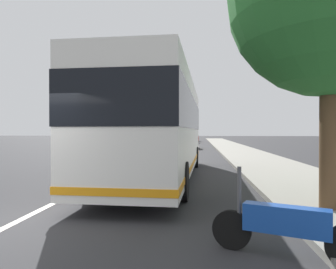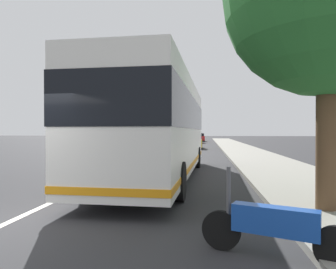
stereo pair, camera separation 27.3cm
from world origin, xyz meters
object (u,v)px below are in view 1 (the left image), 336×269
(motorcycle_mid_row, at_px, (285,225))
(car_far_distant, at_px, (142,141))
(coach_bus, at_px, (160,125))
(car_side_street, at_px, (190,138))
(car_ahead_same_lane, at_px, (193,137))
(car_oncoming, at_px, (187,141))

(motorcycle_mid_row, height_order, car_far_distant, car_far_distant)
(coach_bus, height_order, car_side_street, coach_bus)
(coach_bus, height_order, car_ahead_same_lane, coach_bus)
(car_far_distant, distance_m, car_ahead_same_lane, 22.95)
(car_far_distant, bearing_deg, car_oncoming, 96.38)
(coach_bus, xyz_separation_m, car_side_street, (34.80, -0.21, -1.30))
(coach_bus, relative_size, car_ahead_same_lane, 2.42)
(motorcycle_mid_row, xyz_separation_m, car_oncoming, (27.24, 2.32, 0.27))
(coach_bus, distance_m, car_side_street, 34.82)
(car_oncoming, relative_size, car_ahead_same_lane, 0.95)
(car_side_street, bearing_deg, coach_bus, -179.98)
(coach_bus, bearing_deg, car_far_distant, 14.19)
(motorcycle_mid_row, relative_size, car_ahead_same_lane, 0.42)
(coach_bus, relative_size, car_far_distant, 2.49)
(car_side_street, bearing_deg, motorcycle_mid_row, -176.34)
(car_side_street, bearing_deg, car_ahead_same_lane, -1.71)
(car_ahead_same_lane, bearing_deg, coach_bus, 176.27)
(coach_bus, height_order, car_oncoming, coach_bus)
(car_ahead_same_lane, bearing_deg, car_side_street, 174.85)
(coach_bus, xyz_separation_m, car_far_distant, (19.96, 4.34, -1.25))
(motorcycle_mid_row, xyz_separation_m, car_side_street, (41.84, 2.42, 0.25))
(car_far_distant, height_order, car_ahead_same_lane, car_far_distant)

